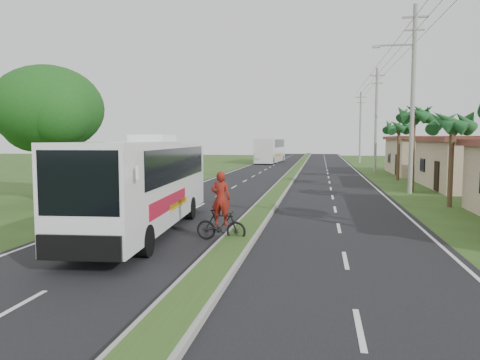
# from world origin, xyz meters

# --- Properties ---
(ground) EXTENTS (180.00, 180.00, 0.00)m
(ground) POSITION_xyz_m (0.00, 0.00, 0.00)
(ground) COLOR #31481A
(ground) RESTS_ON ground
(road_asphalt) EXTENTS (14.00, 160.00, 0.02)m
(road_asphalt) POSITION_xyz_m (0.00, 20.00, 0.01)
(road_asphalt) COLOR black
(road_asphalt) RESTS_ON ground
(median_strip) EXTENTS (1.20, 160.00, 0.18)m
(median_strip) POSITION_xyz_m (0.00, 20.00, 0.10)
(median_strip) COLOR gray
(median_strip) RESTS_ON ground
(lane_edge_left) EXTENTS (0.12, 160.00, 0.01)m
(lane_edge_left) POSITION_xyz_m (-6.70, 20.00, 0.00)
(lane_edge_left) COLOR silver
(lane_edge_left) RESTS_ON ground
(lane_edge_right) EXTENTS (0.12, 160.00, 0.01)m
(lane_edge_right) POSITION_xyz_m (6.70, 20.00, 0.00)
(lane_edge_right) COLOR silver
(lane_edge_right) RESTS_ON ground
(shop_far) EXTENTS (8.60, 11.60, 3.82)m
(shop_far) POSITION_xyz_m (14.00, 36.00, 1.93)
(shop_far) COLOR tan
(shop_far) RESTS_ON ground
(palm_verge_b) EXTENTS (2.40, 2.40, 5.05)m
(palm_verge_b) POSITION_xyz_m (9.40, 12.00, 4.36)
(palm_verge_b) COLOR #473321
(palm_verge_b) RESTS_ON ground
(palm_verge_c) EXTENTS (2.40, 2.40, 5.85)m
(palm_verge_c) POSITION_xyz_m (8.80, 19.00, 5.12)
(palm_verge_c) COLOR #473321
(palm_verge_c) RESTS_ON ground
(palm_verge_d) EXTENTS (2.40, 2.40, 5.25)m
(palm_verge_d) POSITION_xyz_m (9.30, 28.00, 4.55)
(palm_verge_d) COLOR #473321
(palm_verge_d) RESTS_ON ground
(shade_tree) EXTENTS (6.30, 6.00, 7.54)m
(shade_tree) POSITION_xyz_m (-12.11, 10.02, 5.03)
(shade_tree) COLOR #473321
(shade_tree) RESTS_ON ground
(utility_pole_b) EXTENTS (3.20, 0.28, 12.00)m
(utility_pole_b) POSITION_xyz_m (8.47, 18.00, 6.26)
(utility_pole_b) COLOR gray
(utility_pole_b) RESTS_ON ground
(utility_pole_c) EXTENTS (1.60, 0.28, 11.00)m
(utility_pole_c) POSITION_xyz_m (8.50, 38.00, 5.67)
(utility_pole_c) COLOR gray
(utility_pole_c) RESTS_ON ground
(utility_pole_d) EXTENTS (1.60, 0.28, 10.50)m
(utility_pole_d) POSITION_xyz_m (8.50, 58.00, 5.42)
(utility_pole_d) COLOR gray
(utility_pole_d) RESTS_ON ground
(coach_bus_main) EXTENTS (3.24, 11.60, 3.70)m
(coach_bus_main) POSITION_xyz_m (-3.72, 3.00, 2.04)
(coach_bus_main) COLOR white
(coach_bus_main) RESTS_ON ground
(coach_bus_far) EXTENTS (3.39, 12.48, 3.60)m
(coach_bus_far) POSITION_xyz_m (-4.68, 56.43, 2.04)
(coach_bus_far) COLOR white
(coach_bus_far) RESTS_ON ground
(motorcyclist) EXTENTS (1.82, 0.66, 2.43)m
(motorcyclist) POSITION_xyz_m (-0.62, 2.00, 0.89)
(motorcyclist) COLOR black
(motorcyclist) RESTS_ON ground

